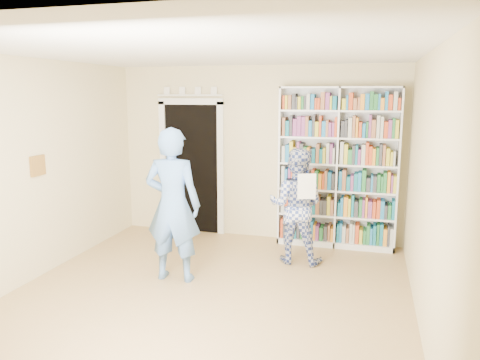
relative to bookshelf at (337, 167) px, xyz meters
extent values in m
plane|color=#AA8452|center=(-1.25, -2.34, -1.20)|extent=(5.00, 5.00, 0.00)
plane|color=white|center=(-1.25, -2.34, 1.50)|extent=(5.00, 5.00, 0.00)
plane|color=beige|center=(-1.25, 0.16, 0.15)|extent=(4.50, 0.00, 4.50)
plane|color=beige|center=(-3.50, -2.34, 0.15)|extent=(0.00, 5.00, 5.00)
plane|color=beige|center=(1.00, -2.34, 0.15)|extent=(0.00, 5.00, 5.00)
cube|color=white|center=(0.00, 0.00, -0.01)|extent=(1.73, 0.32, 2.38)
cube|color=white|center=(0.00, 0.00, -0.01)|extent=(0.03, 0.32, 2.38)
cube|color=black|center=(-2.35, 0.14, -0.15)|extent=(0.90, 0.03, 2.10)
cube|color=white|center=(-2.85, 0.12, -0.15)|extent=(0.10, 0.06, 2.20)
cube|color=white|center=(-1.85, 0.12, -0.15)|extent=(0.10, 0.06, 2.20)
cube|color=white|center=(-2.35, 0.12, 0.95)|extent=(1.10, 0.06, 0.10)
cube|color=white|center=(-2.35, 0.12, 1.05)|extent=(1.10, 0.08, 0.02)
cube|color=brown|center=(-3.48, -2.14, 0.20)|extent=(0.03, 0.25, 0.25)
imported|color=#5783C1|center=(-1.82, -1.86, -0.26)|extent=(0.71, 0.49, 1.89)
imported|color=navy|center=(-0.48, -0.84, -0.42)|extent=(0.78, 0.62, 1.57)
cube|color=white|center=(-0.30, -1.12, -0.09)|extent=(0.23, 0.08, 0.33)
camera|label=1|loc=(0.45, -6.95, 1.08)|focal=35.00mm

